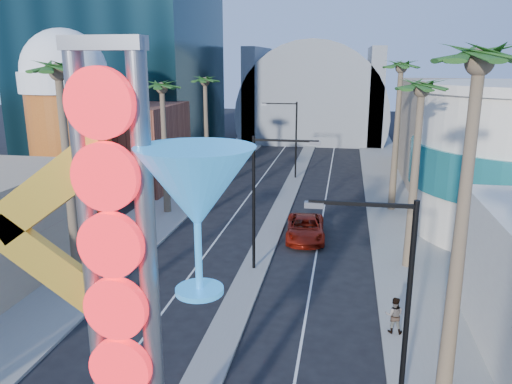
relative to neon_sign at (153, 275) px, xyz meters
name	(u,v)px	position (x,y,z in m)	size (l,w,h in m)	color
sidewalk_west	(181,196)	(-10.32, 32.04, -7.23)	(5.00, 100.00, 0.15)	gray
sidewalk_east	(396,206)	(8.68, 32.04, -7.23)	(5.00, 100.00, 0.15)	gray
median	(289,192)	(-0.82, 35.04, -7.23)	(1.60, 84.00, 0.15)	gray
brick_filler_west	(126,146)	(-16.82, 35.04, -3.31)	(10.00, 10.00, 8.00)	brown
filler_east	(452,130)	(15.18, 45.04, -2.31)	(10.00, 20.00, 10.00)	tan
beer_mug	(68,115)	(-17.82, 27.04, 0.54)	(7.00, 7.00, 14.50)	#B04917
canopy	(314,112)	(-0.82, 69.04, -3.00)	(22.00, 16.00, 22.00)	slate
neon_sign	(153,275)	(0.00, 0.00, 0.00)	(6.53, 2.60, 12.55)	gray
streetlight_0	(263,191)	(-0.27, 17.04, -2.43)	(3.79, 0.25, 8.00)	black
streetlight_1	(291,132)	(-1.36, 41.04, -2.43)	(3.79, 0.25, 8.00)	black
streetlight_2	(393,296)	(5.91, 5.04, -2.47)	(3.45, 0.25, 8.00)	black
palm_1	(60,86)	(-9.82, 13.04, 3.52)	(2.40, 2.40, 12.70)	brown
palm_2	(162,95)	(-9.82, 27.04, 2.17)	(2.40, 2.40, 11.20)	brown
palm_3	(205,87)	(-9.82, 39.04, 2.17)	(2.40, 2.40, 11.20)	brown
palm_5	(477,86)	(8.18, 7.04, 3.96)	(2.40, 2.40, 13.20)	brown
palm_6	(421,100)	(8.18, 19.04, 2.62)	(2.40, 2.40, 11.70)	brown
palm_7	(401,77)	(8.18, 31.04, 3.52)	(2.40, 2.40, 12.70)	brown
red_pickup	(305,228)	(1.73, 22.97, -6.53)	(2.57, 5.58, 1.55)	maroon
pedestrian_b	(394,315)	(6.70, 11.04, -6.31)	(0.82, 0.64, 1.69)	gray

